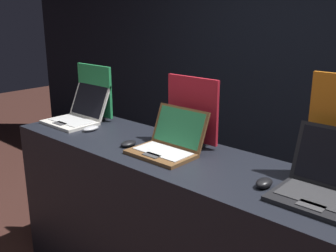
% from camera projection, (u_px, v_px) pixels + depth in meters
% --- Properties ---
extents(wall_back, '(8.00, 0.05, 2.80)m').
position_uv_depth(wall_back, '(305.00, 53.00, 3.30)').
color(wall_back, black).
rests_on(wall_back, ground_plane).
extents(display_counter, '(2.19, 0.60, 0.99)m').
position_uv_depth(display_counter, '(168.00, 230.00, 2.33)').
color(display_counter, black).
rests_on(display_counter, ground_plane).
extents(laptop_front, '(0.36, 0.37, 0.26)m').
position_uv_depth(laptop_front, '(78.00, 114.00, 2.75)').
color(laptop_front, silver).
rests_on(laptop_front, display_counter).
extents(mouse_front, '(0.07, 0.12, 0.03)m').
position_uv_depth(mouse_front, '(91.00, 128.00, 2.57)').
color(mouse_front, '#B2B2B7').
rests_on(mouse_front, display_counter).
extents(promo_stand_front, '(0.36, 0.07, 0.39)m').
position_uv_depth(promo_stand_front, '(95.00, 93.00, 2.83)').
color(promo_stand_front, black).
rests_on(promo_stand_front, display_counter).
extents(laptop_middle, '(0.35, 0.32, 0.24)m').
position_uv_depth(laptop_middle, '(168.00, 143.00, 2.16)').
color(laptop_middle, brown).
rests_on(laptop_middle, display_counter).
extents(mouse_middle, '(0.07, 0.11, 0.03)m').
position_uv_depth(mouse_middle, '(128.00, 143.00, 2.28)').
color(mouse_middle, black).
rests_on(mouse_middle, display_counter).
extents(promo_stand_middle, '(0.35, 0.07, 0.40)m').
position_uv_depth(promo_stand_middle, '(192.00, 113.00, 2.27)').
color(promo_stand_middle, black).
rests_on(promo_stand_middle, display_counter).
extents(laptop_back, '(0.38, 0.35, 0.28)m').
position_uv_depth(laptop_back, '(326.00, 184.00, 1.63)').
color(laptop_back, black).
rests_on(laptop_back, display_counter).
extents(mouse_back, '(0.07, 0.10, 0.04)m').
position_uv_depth(mouse_back, '(264.00, 183.00, 1.75)').
color(mouse_back, black).
rests_on(mouse_back, display_counter).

